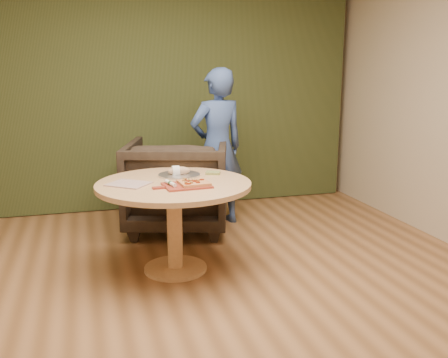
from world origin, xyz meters
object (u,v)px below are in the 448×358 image
flatbread_pizza (194,183)px  bread_roll (178,171)px  pizza_paddle (186,186)px  armchair (177,180)px  pedestal_table (174,199)px  cutlery_roll (171,183)px  serving_tray (179,175)px  person_standing (217,148)px

flatbread_pizza → bread_roll: bearing=96.7°
pizza_paddle → bread_roll: bearing=82.9°
bread_roll → armchair: bearing=80.1°
pedestal_table → armchair: size_ratio=1.21×
cutlery_roll → armchair: bearing=64.0°
serving_tray → flatbread_pizza: bearing=-84.5°
flatbread_pizza → bread_roll: (-0.05, 0.40, 0.02)m
pizza_paddle → person_standing: (0.61, 1.30, 0.07)m
cutlery_roll → person_standing: bearing=47.7°
serving_tray → bread_roll: bearing=180.0°
pizza_paddle → flatbread_pizza: size_ratio=1.93×
pizza_paddle → cutlery_roll: size_ratio=2.31×
flatbread_pizza → cutlery_roll: size_ratio=1.20×
bread_roll → person_standing: bearing=57.1°
flatbread_pizza → armchair: 1.27m
flatbread_pizza → serving_tray: (-0.04, 0.40, -0.02)m
person_standing → armchair: bearing=-3.8°
flatbread_pizza → person_standing: 1.41m
serving_tray → person_standing: 1.08m
cutlery_roll → serving_tray: cutlery_roll is taller
flatbread_pizza → serving_tray: 0.40m
cutlery_roll → armchair: size_ratio=0.19×
pizza_paddle → person_standing: 1.44m
pizza_paddle → serving_tray: (0.03, 0.39, -0.00)m
cutlery_roll → person_standing: size_ratio=0.12×
serving_tray → bread_roll: 0.04m
pizza_paddle → flatbread_pizza: bearing=-8.5°
pedestal_table → cutlery_roll: (-0.05, -0.15, 0.17)m
pedestal_table → armchair: armchair is taller
serving_tray → person_standing: bearing=57.5°
cutlery_roll → serving_tray: bearing=56.5°
cutlery_roll → serving_tray: size_ratio=0.56×
cutlery_roll → person_standing: (0.72, 1.29, 0.04)m
pizza_paddle → armchair: (0.16, 1.24, -0.24)m
bread_roll → flatbread_pizza: bearing=-83.3°
pedestal_table → armchair: bearing=78.0°
pedestal_table → pizza_paddle: (0.06, -0.16, 0.15)m
cutlery_roll → serving_tray: 0.40m
armchair → flatbread_pizza: bearing=102.1°
pizza_paddle → person_standing: size_ratio=0.28×
pedestal_table → bread_roll: size_ratio=6.45×
pizza_paddle → cutlery_roll: (-0.11, 0.01, 0.02)m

